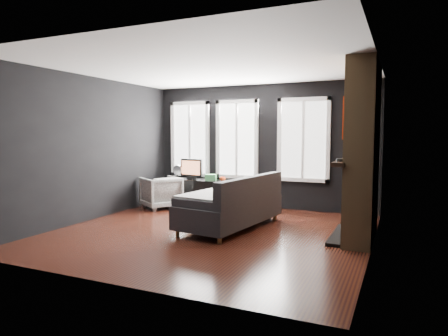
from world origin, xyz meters
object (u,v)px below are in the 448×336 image
at_px(armchair, 161,191).
at_px(monitor, 192,168).
at_px(mug, 223,178).
at_px(sofa, 230,201).
at_px(mantel_vase, 349,152).
at_px(book, 233,176).
at_px(media_console, 204,193).

relative_size(armchair, monitor, 1.30).
bearing_deg(mug, sofa, -61.39).
xyz_separation_m(armchair, mug, (1.25, 0.54, 0.27)).
bearing_deg(mantel_vase, book, 156.00).
distance_m(armchair, book, 1.62).
height_order(armchair, mantel_vase, mantel_vase).
bearing_deg(mantel_vase, media_console, 162.10).
distance_m(sofa, book, 1.89).
relative_size(book, mantel_vase, 1.17).
distance_m(monitor, mug, 0.83).
height_order(armchair, media_console, armchair).
xyz_separation_m(sofa, mug, (-0.86, 1.57, 0.19)).
xyz_separation_m(sofa, mantel_vase, (1.90, 0.60, 0.86)).
bearing_deg(mug, media_console, 171.40).
height_order(book, mantel_vase, mantel_vase).
bearing_deg(armchair, mantel_vase, 117.16).
bearing_deg(mantel_vase, sofa, -162.56).
relative_size(sofa, mug, 18.23).
bearing_deg(monitor, mantel_vase, -6.76).
distance_m(sofa, monitor, 2.35).
xyz_separation_m(armchair, mantel_vase, (4.00, -0.44, 0.94)).
height_order(sofa, mantel_vase, mantel_vase).
distance_m(media_console, mantel_vase, 3.56).
height_order(monitor, mantel_vase, mantel_vase).
xyz_separation_m(book, mantel_vase, (2.58, -1.15, 0.61)).
bearing_deg(monitor, book, 16.62).
distance_m(armchair, mug, 1.38).
bearing_deg(mug, armchair, -156.69).
relative_size(sofa, armchair, 2.81).
xyz_separation_m(sofa, media_console, (-1.35, 1.65, -0.16)).
bearing_deg(media_console, sofa, -52.79).
height_order(sofa, armchair, sofa).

